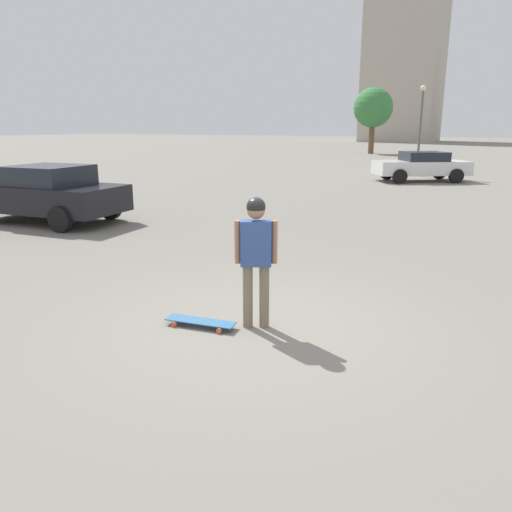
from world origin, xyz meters
The scene contains 8 objects.
ground_plane centered at (0.00, 0.00, 0.00)m, with size 220.00×220.00×0.00m, color gray.
person centered at (0.00, 0.00, 1.04)m, with size 0.49×0.35×1.69m.
skateboard centered at (0.64, 0.32, 0.07)m, with size 0.96×0.38×0.08m.
car_parked_near centered at (8.22, -3.91, 0.78)m, with size 4.24×2.34×1.51m.
car_parked_far centered at (1.06, -18.83, 0.72)m, with size 4.48×3.67×1.35m.
building_block_distant centered at (14.05, -78.01, 12.37)m, with size 10.64×12.28×24.74m.
tree_distant centered at (9.04, -40.61, 3.99)m, with size 3.48×3.48×5.78m.
lamp_post centered at (1.67, -21.32, 2.67)m, with size 0.28×0.28×4.43m.
Camera 1 is at (-2.74, 5.36, 2.53)m, focal length 35.00 mm.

